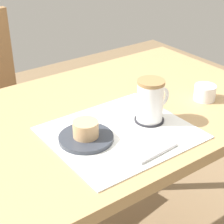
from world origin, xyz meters
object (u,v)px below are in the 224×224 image
pastry (86,129)px  sugar_bowl (205,93)px  dining_table (107,136)px  pastry_plate (86,138)px  coffee_mug (151,100)px

pastry → sugar_bowl: bearing=-2.3°
dining_table → pastry_plate: pastry_plate is taller
coffee_mug → pastry_plate: bearing=174.2°
pastry_plate → sugar_bowl: (0.45, -0.02, 0.02)m
sugar_bowl → pastry_plate: bearing=177.7°
pastry_plate → coffee_mug: 0.22m
dining_table → pastry: (-0.15, -0.11, 0.13)m
pastry_plate → pastry: size_ratio=2.16×
dining_table → coffee_mug: (0.06, -0.13, 0.17)m
pastry → coffee_mug: 0.21m
dining_table → coffee_mug: bearing=-65.1°
dining_table → sugar_bowl: bearing=-23.1°
pastry → coffee_mug: coffee_mug is taller
dining_table → coffee_mug: 0.22m
dining_table → sugar_bowl: 0.35m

